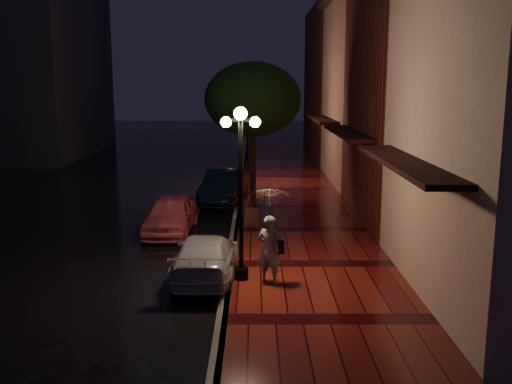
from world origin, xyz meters
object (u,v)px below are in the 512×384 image
(streetlamp_near, at_px, (241,184))
(pink_car, at_px, (171,214))
(parking_meter, at_px, (265,214))
(streetlamp_far, at_px, (248,134))
(navy_car, at_px, (224,187))
(street_tree, at_px, (253,102))
(silver_car, at_px, (205,256))
(woman_with_umbrella, at_px, (270,221))

(streetlamp_near, height_order, pink_car, streetlamp_near)
(pink_car, relative_size, parking_meter, 3.01)
(streetlamp_far, distance_m, pink_car, 9.43)
(pink_car, bearing_deg, navy_car, 73.95)
(streetlamp_far, relative_size, street_tree, 0.74)
(streetlamp_far, height_order, street_tree, street_tree)
(navy_car, xyz_separation_m, silver_car, (0.00, -9.45, -0.15))
(pink_car, bearing_deg, silver_car, -69.16)
(parking_meter, bearing_deg, streetlamp_near, -97.93)
(streetlamp_far, bearing_deg, parking_meter, -86.29)
(streetlamp_far, xyz_separation_m, parking_meter, (0.65, -10.03, -1.69))
(street_tree, distance_m, woman_with_umbrella, 11.56)
(streetlamp_far, relative_size, woman_with_umbrella, 1.79)
(woman_with_umbrella, bearing_deg, parking_meter, -65.45)
(streetlamp_near, height_order, silver_car, streetlamp_near)
(pink_car, height_order, woman_with_umbrella, woman_with_umbrella)
(streetlamp_near, bearing_deg, parking_meter, 80.69)
(street_tree, bearing_deg, silver_car, -96.62)
(woman_with_umbrella, bearing_deg, street_tree, -63.90)
(streetlamp_far, distance_m, silver_car, 13.61)
(street_tree, height_order, pink_car, street_tree)
(pink_car, distance_m, navy_car, 5.15)
(navy_car, distance_m, woman_with_umbrella, 10.50)
(streetlamp_far, bearing_deg, navy_car, -103.46)
(streetlamp_near, relative_size, streetlamp_far, 1.00)
(woman_with_umbrella, bearing_deg, streetlamp_near, 1.45)
(street_tree, bearing_deg, streetlamp_near, -91.35)
(streetlamp_near, relative_size, parking_meter, 3.43)
(street_tree, bearing_deg, woman_with_umbrella, -87.75)
(woman_with_umbrella, height_order, parking_meter, woman_with_umbrella)
(streetlamp_near, height_order, navy_car, streetlamp_near)
(navy_car, bearing_deg, pink_car, -100.01)
(street_tree, relative_size, pink_car, 1.53)
(pink_car, xyz_separation_m, silver_car, (1.57, -4.55, -0.08))
(streetlamp_near, relative_size, navy_car, 0.99)
(woman_with_umbrella, distance_m, parking_meter, 4.34)
(pink_car, relative_size, navy_car, 0.87)
(streetlamp_near, bearing_deg, navy_car, 95.41)
(street_tree, distance_m, parking_meter, 7.78)
(street_tree, relative_size, parking_meter, 4.62)
(streetlamp_near, distance_m, streetlamp_far, 14.00)
(streetlamp_far, relative_size, silver_car, 1.10)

